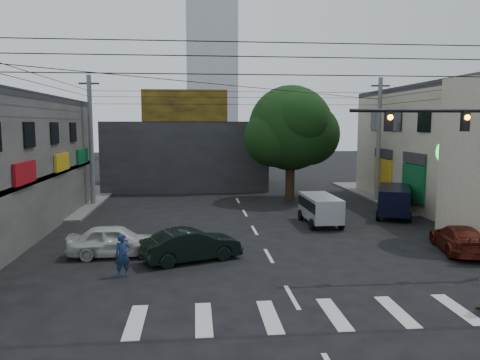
{
  "coord_description": "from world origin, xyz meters",
  "views": [
    {
      "loc": [
        -3.2,
        -17.92,
        5.81
      ],
      "look_at": [
        -1.09,
        4.0,
        3.16
      ],
      "focal_mm": 35.0,
      "sensor_mm": 36.0,
      "label": 1
    }
  ],
  "objects": [
    {
      "name": "ground",
      "position": [
        0.0,
        0.0,
        0.0
      ],
      "size": [
        160.0,
        160.0,
        0.0
      ],
      "primitive_type": "plane",
      "color": "black",
      "rests_on": "ground"
    },
    {
      "name": "sidewalk_far_right",
      "position": [
        18.0,
        18.0,
        0.07
      ],
      "size": [
        16.0,
        16.0,
        0.15
      ],
      "primitive_type": "cube",
      "color": "#514F4C",
      "rests_on": "ground"
    },
    {
      "name": "building_far",
      "position": [
        -4.0,
        26.0,
        3.0
      ],
      "size": [
        14.0,
        10.0,
        6.0
      ],
      "primitive_type": "cube",
      "color": "#232326",
      "rests_on": "ground"
    },
    {
      "name": "billboard",
      "position": [
        -4.0,
        21.1,
        7.3
      ],
      "size": [
        7.0,
        0.3,
        2.6
      ],
      "primitive_type": "cube",
      "color": "olive",
      "rests_on": "building_far"
    },
    {
      "name": "tower_distant",
      "position": [
        0.0,
        70.0,
        22.0
      ],
      "size": [
        9.0,
        9.0,
        44.0
      ],
      "primitive_type": "cube",
      "color": "silver",
      "rests_on": "ground"
    },
    {
      "name": "street_tree",
      "position": [
        4.0,
        17.0,
        5.47
      ],
      "size": [
        6.4,
        6.4,
        8.7
      ],
      "color": "black",
      "rests_on": "ground"
    },
    {
      "name": "utility_pole_far_left",
      "position": [
        -10.5,
        16.0,
        4.6
      ],
      "size": [
        0.32,
        0.32,
        9.2
      ],
      "primitive_type": "cylinder",
      "color": "#59595B",
      "rests_on": "ground"
    },
    {
      "name": "utility_pole_far_right",
      "position": [
        10.5,
        16.0,
        4.6
      ],
      "size": [
        0.32,
        0.32,
        9.2
      ],
      "primitive_type": "cylinder",
      "color": "#59595B",
      "rests_on": "ground"
    },
    {
      "name": "dark_sedan",
      "position": [
        -3.39,
        1.57,
        0.69
      ],
      "size": [
        4.28,
        5.19,
        1.39
      ],
      "primitive_type": "imported",
      "rotation": [
        0.0,
        0.0,
        1.94
      ],
      "color": "black",
      "rests_on": "ground"
    },
    {
      "name": "white_compact",
      "position": [
        -6.74,
        2.63,
        0.7
      ],
      "size": [
        2.0,
        4.24,
        1.4
      ],
      "primitive_type": "imported",
      "rotation": [
        0.0,
        0.0,
        1.61
      ],
      "color": "beige",
      "rests_on": "ground"
    },
    {
      "name": "maroon_sedan",
      "position": [
        8.71,
        1.8,
        0.62
      ],
      "size": [
        3.62,
        5.04,
        1.24
      ],
      "primitive_type": "imported",
      "rotation": [
        0.0,
        0.0,
        2.91
      ],
      "color": "#47130A",
      "rests_on": "ground"
    },
    {
      "name": "silver_minivan",
      "position": [
        3.97,
        8.09,
        0.84
      ],
      "size": [
        3.96,
        1.74,
        1.68
      ],
      "primitive_type": null,
      "rotation": [
        0.0,
        0.0,
        1.58
      ],
      "color": "#A6A8AE",
      "rests_on": "ground"
    },
    {
      "name": "navy_van",
      "position": [
        9.21,
        10.0,
        0.94
      ],
      "size": [
        6.0,
        5.21,
        1.88
      ],
      "primitive_type": null,
      "rotation": [
        0.0,
        0.0,
        1.16
      ],
      "color": "black",
      "rests_on": "ground"
    },
    {
      "name": "traffic_officer",
      "position": [
        -5.99,
        -0.23,
        0.83
      ],
      "size": [
        0.87,
        0.8,
        1.65
      ],
      "primitive_type": "imported",
      "rotation": [
        0.0,
        0.0,
        0.37
      ],
      "color": "#142849",
      "rests_on": "ground"
    }
  ]
}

